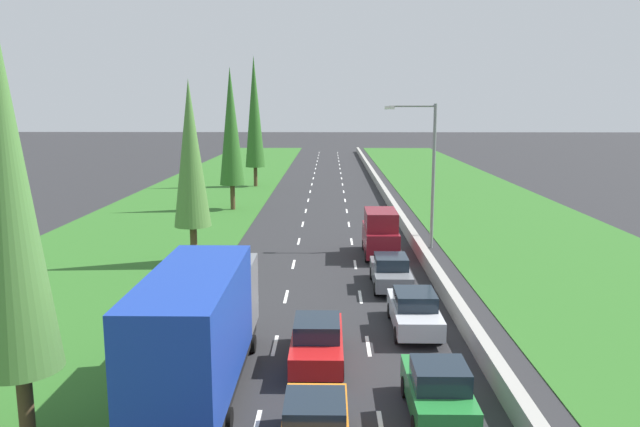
# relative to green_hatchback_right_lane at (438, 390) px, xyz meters

# --- Properties ---
(ground_plane) EXTENTS (300.00, 300.00, 0.00)m
(ground_plane) POSITION_rel_green_hatchback_right_lane_xyz_m (-3.41, 44.33, -0.84)
(ground_plane) COLOR #28282B
(ground_plane) RESTS_ON ground
(grass_verge_left) EXTENTS (14.00, 140.00, 0.04)m
(grass_verge_left) POSITION_rel_green_hatchback_right_lane_xyz_m (-16.06, 44.33, -0.82)
(grass_verge_left) COLOR #2D6623
(grass_verge_left) RESTS_ON ground
(grass_verge_right) EXTENTS (14.00, 140.00, 0.04)m
(grass_verge_right) POSITION_rel_green_hatchback_right_lane_xyz_m (10.94, 44.33, -0.82)
(grass_verge_right) COLOR #2D6623
(grass_verge_right) RESTS_ON ground
(median_barrier) EXTENTS (0.44, 120.00, 0.85)m
(median_barrier) POSITION_rel_green_hatchback_right_lane_xyz_m (2.29, 44.33, -0.41)
(median_barrier) COLOR #9E9B93
(median_barrier) RESTS_ON ground
(lane_markings) EXTENTS (3.64, 116.00, 0.01)m
(lane_markings) POSITION_rel_green_hatchback_right_lane_xyz_m (-3.41, 44.33, -0.83)
(lane_markings) COLOR white
(lane_markings) RESTS_ON ground
(green_hatchback_right_lane) EXTENTS (1.74, 3.90, 1.72)m
(green_hatchback_right_lane) POSITION_rel_green_hatchback_right_lane_xyz_m (0.00, 0.00, 0.00)
(green_hatchback_right_lane) COLOR #237A33
(green_hatchback_right_lane) RESTS_ON ground
(orange_hatchback_centre_lane) EXTENTS (1.74, 3.90, 1.72)m
(orange_hatchback_centre_lane) POSITION_rel_green_hatchback_right_lane_xyz_m (-3.47, -2.13, 0.00)
(orange_hatchback_centre_lane) COLOR orange
(orange_hatchback_centre_lane) RESTS_ON ground
(silver_sedan_right_lane) EXTENTS (1.82, 4.50, 1.64)m
(silver_sedan_right_lane) POSITION_rel_green_hatchback_right_lane_xyz_m (0.27, 7.04, -0.02)
(silver_sedan_right_lane) COLOR silver
(silver_sedan_right_lane) RESTS_ON ground
(grey_sedan_right_lane) EXTENTS (1.82, 4.50, 1.64)m
(grey_sedan_right_lane) POSITION_rel_green_hatchback_right_lane_xyz_m (-0.10, 12.93, -0.02)
(grey_sedan_right_lane) COLOR slate
(grey_sedan_right_lane) RESTS_ON ground
(maroon_van_right_lane) EXTENTS (1.96, 4.90, 2.82)m
(maroon_van_right_lane) POSITION_rel_green_hatchback_right_lane_xyz_m (-0.10, 19.32, 0.56)
(maroon_van_right_lane) COLOR maroon
(maroon_van_right_lane) RESTS_ON ground
(red_sedan_centre_lane) EXTENTS (1.82, 4.50, 1.64)m
(red_sedan_centre_lane) POSITION_rel_green_hatchback_right_lane_xyz_m (-3.54, 3.78, -0.02)
(red_sedan_centre_lane) COLOR red
(red_sedan_centre_lane) RESTS_ON ground
(blue_box_truck_left_lane) EXTENTS (2.46, 9.40, 4.18)m
(blue_box_truck_left_lane) POSITION_rel_green_hatchback_right_lane_xyz_m (-7.04, 1.20, 1.35)
(blue_box_truck_left_lane) COLOR black
(blue_box_truck_left_lane) RESTS_ON ground
(poplar_tree_nearest) EXTENTS (2.09, 2.09, 11.49)m
(poplar_tree_nearest) POSITION_rel_green_hatchback_right_lane_xyz_m (-11.03, -1.74, 5.96)
(poplar_tree_nearest) COLOR #4C3823
(poplar_tree_nearest) RESTS_ON ground
(poplar_tree_second) EXTENTS (2.06, 2.06, 10.33)m
(poplar_tree_second) POSITION_rel_green_hatchback_right_lane_xyz_m (-10.81, 17.37, 5.37)
(poplar_tree_second) COLOR #4C3823
(poplar_tree_second) RESTS_ON ground
(poplar_tree_third) EXTENTS (2.10, 2.10, 12.09)m
(poplar_tree_third) POSITION_rel_green_hatchback_right_lane_xyz_m (-11.48, 35.87, 6.26)
(poplar_tree_third) COLOR #4C3823
(poplar_tree_third) RESTS_ON ground
(poplar_tree_fourth) EXTENTS (2.16, 2.16, 14.23)m
(poplar_tree_fourth) POSITION_rel_green_hatchback_right_lane_xyz_m (-11.36, 51.45, 7.33)
(poplar_tree_fourth) COLOR #4C3823
(poplar_tree_fourth) RESTS_ON ground
(street_light_mast) EXTENTS (3.20, 0.28, 9.00)m
(street_light_mast) POSITION_rel_green_hatchback_right_lane_xyz_m (2.97, 21.62, 4.40)
(street_light_mast) COLOR gray
(street_light_mast) RESTS_ON ground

